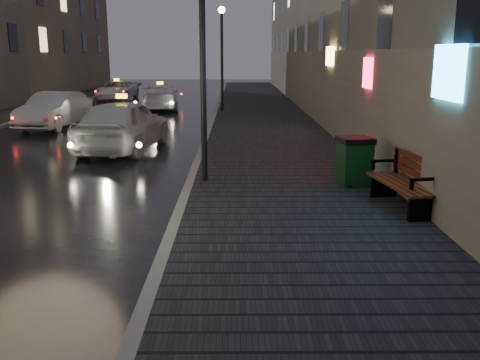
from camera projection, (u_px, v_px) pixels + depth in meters
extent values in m
plane|color=black|center=(36.00, 298.00, 6.94)|extent=(120.00, 120.00, 0.00)
cube|color=black|center=(262.00, 114.00, 27.38)|extent=(4.60, 58.00, 0.15)
cube|color=slate|center=(215.00, 114.00, 27.37)|extent=(0.20, 58.00, 0.15)
cube|color=black|center=(16.00, 114.00, 27.31)|extent=(2.40, 58.00, 0.15)
cube|color=slate|center=(41.00, 114.00, 27.31)|extent=(0.20, 58.00, 0.15)
cube|color=#6B6051|center=(39.00, 23.00, 43.54)|extent=(6.00, 22.00, 11.00)
cylinder|color=black|center=(203.00, 74.00, 12.18)|extent=(0.14, 0.14, 5.00)
cylinder|color=black|center=(222.00, 62.00, 27.75)|extent=(0.14, 0.14, 5.00)
sphere|color=#FFD88C|center=(222.00, 10.00, 27.14)|extent=(0.36, 0.36, 0.36)
cube|color=black|center=(423.00, 209.00, 9.61)|extent=(0.57, 0.15, 0.46)
cube|color=black|center=(438.00, 187.00, 9.56)|extent=(0.08, 0.08, 0.80)
cube|color=black|center=(423.00, 179.00, 9.48)|extent=(0.48, 0.13, 0.06)
cube|color=black|center=(384.00, 186.00, 11.25)|extent=(0.57, 0.15, 0.46)
cube|color=black|center=(396.00, 167.00, 11.20)|extent=(0.08, 0.08, 0.80)
cube|color=black|center=(383.00, 161.00, 11.12)|extent=(0.48, 0.13, 0.06)
cube|color=#4E1A10|center=(403.00, 184.00, 10.37)|extent=(1.01, 2.13, 0.05)
cube|color=#4E1A10|center=(417.00, 166.00, 10.34)|extent=(0.36, 2.03, 0.46)
cube|color=black|center=(354.00, 164.00, 12.23)|extent=(0.77, 0.77, 0.98)
cube|color=black|center=(355.00, 140.00, 12.10)|extent=(0.83, 0.83, 0.12)
imported|color=silver|center=(123.00, 125.00, 17.29)|extent=(2.63, 5.21, 1.70)
imported|color=#ABACB3|center=(55.00, 110.00, 22.67)|extent=(2.17, 4.72, 1.50)
imported|color=white|center=(160.00, 97.00, 30.02)|extent=(2.57, 5.11, 1.42)
imported|color=white|center=(117.00, 90.00, 36.92)|extent=(2.37, 4.71, 1.28)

